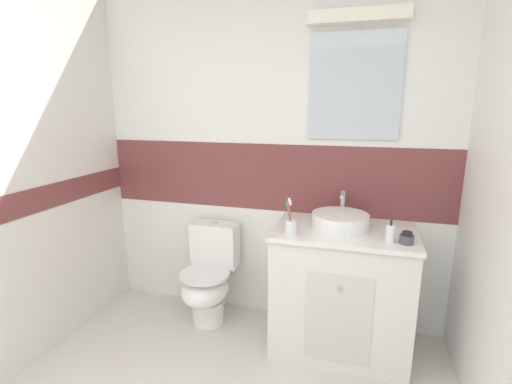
{
  "coord_description": "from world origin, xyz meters",
  "views": [
    {
      "loc": [
        0.67,
        -0.23,
        1.62
      ],
      "look_at": [
        0.03,
        1.96,
        1.09
      ],
      "focal_mm": 26.02,
      "sensor_mm": 36.0,
      "label": 1
    }
  ],
  "objects_px": {
    "sink_basin": "(340,220)",
    "toilet": "(209,277)",
    "soap_dispenser": "(390,233)",
    "hair_gel_jar": "(407,238)",
    "toothbrush_cup": "(291,225)"
  },
  "relations": [
    {
      "from": "sink_basin",
      "to": "soap_dispenser",
      "type": "height_order",
      "value": "sink_basin"
    },
    {
      "from": "sink_basin",
      "to": "hair_gel_jar",
      "type": "relative_size",
      "value": 4.97
    },
    {
      "from": "toilet",
      "to": "sink_basin",
      "type": "bearing_deg",
      "value": -2.82
    },
    {
      "from": "toothbrush_cup",
      "to": "hair_gel_jar",
      "type": "relative_size",
      "value": 2.75
    },
    {
      "from": "toilet",
      "to": "soap_dispenser",
      "type": "bearing_deg",
      "value": -9.83
    },
    {
      "from": "sink_basin",
      "to": "soap_dispenser",
      "type": "bearing_deg",
      "value": -29.73
    },
    {
      "from": "soap_dispenser",
      "to": "hair_gel_jar",
      "type": "relative_size",
      "value": 1.76
    },
    {
      "from": "toilet",
      "to": "toothbrush_cup",
      "type": "relative_size",
      "value": 3.37
    },
    {
      "from": "toothbrush_cup",
      "to": "soap_dispenser",
      "type": "distance_m",
      "value": 0.58
    },
    {
      "from": "toothbrush_cup",
      "to": "soap_dispenser",
      "type": "bearing_deg",
      "value": 1.4
    },
    {
      "from": "sink_basin",
      "to": "toilet",
      "type": "distance_m",
      "value": 1.1
    },
    {
      "from": "soap_dispenser",
      "to": "hair_gel_jar",
      "type": "xyz_separation_m",
      "value": [
        0.09,
        0.0,
        -0.02
      ]
    },
    {
      "from": "soap_dispenser",
      "to": "toilet",
      "type": "bearing_deg",
      "value": 170.17
    },
    {
      "from": "sink_basin",
      "to": "toilet",
      "type": "xyz_separation_m",
      "value": [
        -0.95,
        0.05,
        -0.55
      ]
    },
    {
      "from": "toothbrush_cup",
      "to": "hair_gel_jar",
      "type": "xyz_separation_m",
      "value": [
        0.67,
        0.02,
        -0.02
      ]
    }
  ]
}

